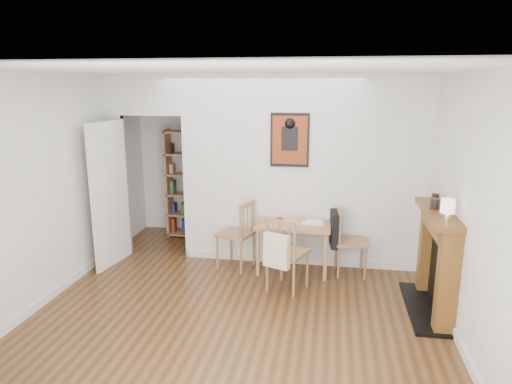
% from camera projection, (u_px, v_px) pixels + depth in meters
% --- Properties ---
extents(ground, '(5.20, 5.20, 0.00)m').
position_uv_depth(ground, '(241.00, 305.00, 5.26)').
color(ground, '#57361C').
rests_on(ground, ground).
extents(room_shell, '(5.20, 5.20, 5.20)m').
position_uv_depth(room_shell, '(267.00, 173.00, 6.23)').
color(room_shell, silver).
rests_on(room_shell, ground).
extents(dining_table, '(0.98, 0.63, 0.67)m').
position_uv_depth(dining_table, '(293.00, 229.00, 6.09)').
color(dining_table, '#966746').
rests_on(dining_table, ground).
extents(chair_left, '(0.60, 0.60, 0.95)m').
position_uv_depth(chair_left, '(236.00, 234.00, 6.23)').
color(chair_left, '#916343').
rests_on(chair_left, ground).
extents(chair_right, '(0.54, 0.48, 0.89)m').
position_uv_depth(chair_right, '(350.00, 241.00, 6.00)').
color(chair_right, '#916343').
rests_on(chair_right, ground).
extents(chair_front, '(0.61, 0.65, 0.94)m').
position_uv_depth(chair_front, '(287.00, 253.00, 5.54)').
color(chair_front, '#916343').
rests_on(chair_front, ground).
extents(bookshelf, '(0.74, 0.30, 1.77)m').
position_uv_depth(bookshelf, '(189.00, 185.00, 7.45)').
color(bookshelf, '#966746').
rests_on(bookshelf, ground).
extents(fireplace, '(0.45, 1.25, 1.16)m').
position_uv_depth(fireplace, '(438.00, 258.00, 5.00)').
color(fireplace, brown).
rests_on(fireplace, ground).
extents(red_glass, '(0.08, 0.08, 0.10)m').
position_uv_depth(red_glass, '(279.00, 221.00, 5.99)').
color(red_glass, maroon).
rests_on(red_glass, dining_table).
extents(orange_fruit, '(0.07, 0.07, 0.07)m').
position_uv_depth(orange_fruit, '(304.00, 219.00, 6.13)').
color(orange_fruit, orange).
rests_on(orange_fruit, dining_table).
extents(placemat, '(0.45, 0.38, 0.00)m').
position_uv_depth(placemat, '(284.00, 222.00, 6.11)').
color(placemat, beige).
rests_on(placemat, dining_table).
extents(notebook, '(0.30, 0.22, 0.01)m').
position_uv_depth(notebook, '(312.00, 222.00, 6.09)').
color(notebook, white).
rests_on(notebook, dining_table).
extents(mantel_lamp, '(0.14, 0.14, 0.22)m').
position_uv_depth(mantel_lamp, '(448.00, 207.00, 4.49)').
color(mantel_lamp, silver).
rests_on(mantel_lamp, fireplace).
extents(ceramic_jar_a, '(0.09, 0.09, 0.11)m').
position_uv_depth(ceramic_jar_a, '(435.00, 204.00, 4.94)').
color(ceramic_jar_a, black).
rests_on(ceramic_jar_a, fireplace).
extents(ceramic_jar_b, '(0.08, 0.08, 0.11)m').
position_uv_depth(ceramic_jar_b, '(435.00, 198.00, 5.19)').
color(ceramic_jar_b, black).
rests_on(ceramic_jar_b, fireplace).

